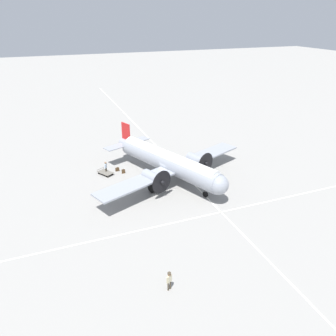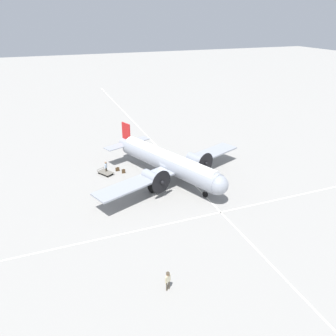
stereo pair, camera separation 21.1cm
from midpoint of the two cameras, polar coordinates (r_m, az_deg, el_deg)
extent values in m
plane|color=gray|center=(41.78, -0.14, -1.91)|extent=(300.00, 300.00, 0.00)
cube|color=silver|center=(34.48, 5.45, -8.44)|extent=(120.00, 0.16, 0.01)
cube|color=silver|center=(42.63, 2.94, -1.36)|extent=(0.16, 120.00, 0.01)
cylinder|color=#9399A3|center=(40.79, -0.15, 0.95)|extent=(8.21, 15.74, 2.37)
cylinder|color=white|center=(40.52, -0.15, 1.79)|extent=(7.26, 14.75, 1.66)
sphere|color=#9399A3|center=(35.95, 8.63, -2.88)|extent=(2.25, 2.25, 2.25)
cylinder|color=#9399A3|center=(46.46, -6.93, 4.03)|extent=(2.38, 3.39, 1.30)
cube|color=red|center=(46.35, -7.48, 6.13)|extent=(0.79, 1.68, 2.72)
cube|color=#9399A3|center=(46.72, -7.23, 4.29)|extent=(7.12, 4.10, 0.10)
cube|color=#9399A3|center=(40.14, 1.00, 0.06)|extent=(21.38, 10.63, 0.20)
cylinder|color=#9399A3|center=(42.44, 4.89, 1.44)|extent=(2.23, 3.02, 1.30)
cylinder|color=black|center=(41.54, 6.42, 0.83)|extent=(2.55, 1.06, 2.74)
sphere|color=black|center=(41.46, 6.56, 0.77)|extent=(0.46, 0.46, 0.46)
cylinder|color=#9399A3|center=(37.68, -2.80, -1.70)|extent=(2.23, 3.02, 1.30)
cylinder|color=black|center=(36.67, -1.27, -2.47)|extent=(2.55, 1.06, 2.74)
sphere|color=black|center=(36.58, -1.13, -2.55)|extent=(0.46, 0.46, 0.46)
cylinder|color=#4C4C51|center=(43.01, 4.57, 0.34)|extent=(0.18, 0.18, 0.94)
cylinder|color=black|center=(43.21, 4.55, -0.22)|extent=(0.69, 1.13, 1.10)
cylinder|color=#4C4C51|center=(38.33, -3.04, -2.88)|extent=(0.18, 0.18, 0.94)
cylinder|color=black|center=(38.55, -3.03, -3.50)|extent=(0.69, 1.13, 1.10)
cylinder|color=#4C4C51|center=(37.62, 6.39, -3.99)|extent=(0.14, 0.14, 0.87)
cylinder|color=black|center=(37.84, 6.36, -4.57)|extent=(0.43, 0.72, 0.70)
cylinder|color=#473D2D|center=(26.31, -0.22, -19.91)|extent=(0.12, 0.12, 0.79)
cylinder|color=#473D2D|center=(26.42, 0.16, -19.66)|extent=(0.12, 0.12, 0.79)
cube|color=beige|center=(25.88, -0.03, -18.70)|extent=(0.42, 0.32, 0.59)
sphere|color=#8C6647|center=(25.59, -0.03, -18.01)|extent=(0.26, 0.26, 0.26)
cylinder|color=beige|center=(25.78, -0.42, -19.01)|extent=(0.09, 0.09, 0.56)
cylinder|color=beige|center=(26.02, 0.36, -18.50)|extent=(0.09, 0.09, 0.56)
cube|color=black|center=(25.88, -0.19, -18.49)|extent=(0.05, 0.03, 0.38)
cylinder|color=#473D2D|center=(25.51, -0.03, -17.83)|extent=(0.37, 0.37, 0.07)
cylinder|color=#473D2D|center=(43.93, -10.80, -0.38)|extent=(0.12, 0.12, 0.80)
cylinder|color=#473D2D|center=(43.74, -10.93, -0.51)|extent=(0.12, 0.12, 0.80)
cube|color=silver|center=(43.54, -10.94, 0.38)|extent=(0.37, 0.42, 0.60)
sphere|color=#8C6647|center=(43.36, -10.98, 0.90)|extent=(0.27, 0.27, 0.27)
cylinder|color=silver|center=(43.75, -10.80, 0.47)|extent=(0.09, 0.09, 0.57)
cylinder|color=silver|center=(43.36, -11.07, 0.22)|extent=(0.09, 0.09, 0.57)
cube|color=#47331E|center=(43.52, -7.91, -0.59)|extent=(0.45, 0.12, 0.56)
cube|color=#312315|center=(43.39, -7.94, -0.22)|extent=(0.16, 0.09, 0.02)
cube|color=#47331E|center=(44.29, -8.95, -0.24)|extent=(0.51, 0.19, 0.48)
cube|color=#312315|center=(44.17, -8.98, 0.07)|extent=(0.18, 0.13, 0.02)
cube|color=#6B665B|center=(43.60, -10.97, -0.75)|extent=(2.07, 2.35, 0.04)
cube|color=#6B665B|center=(44.18, -11.85, -0.12)|extent=(1.05, 0.65, 0.04)
cylinder|color=#6B665B|center=(44.56, -11.29, -0.01)|extent=(0.04, 0.04, 0.22)
cylinder|color=#6B665B|center=(43.91, -12.39, -0.50)|extent=(0.04, 0.04, 0.22)
cylinder|color=black|center=(43.42, -9.80, -1.00)|extent=(0.20, 0.27, 0.28)
cylinder|color=black|center=(42.86, -10.74, -1.44)|extent=(0.20, 0.27, 0.28)
cylinder|color=black|center=(44.48, -11.16, -0.45)|extent=(0.20, 0.27, 0.28)
cylinder|color=black|center=(43.93, -12.09, -0.88)|extent=(0.20, 0.27, 0.28)
camera|label=1|loc=(0.11, -90.15, -0.07)|focal=35.00mm
camera|label=2|loc=(0.11, 89.85, 0.07)|focal=35.00mm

